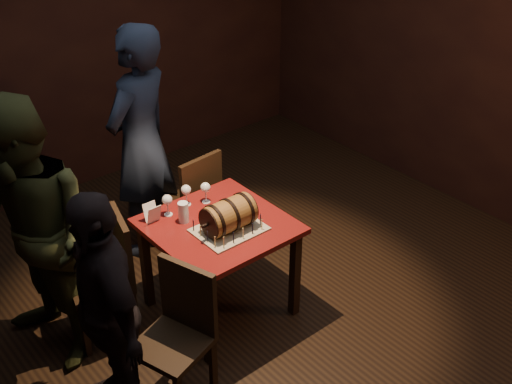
% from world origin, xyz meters
% --- Properties ---
extents(room_shell, '(5.04, 5.04, 2.80)m').
position_xyz_m(room_shell, '(0.00, 0.00, 1.40)').
color(room_shell, black).
rests_on(room_shell, ground).
extents(pub_table, '(0.90, 0.90, 0.75)m').
position_xyz_m(pub_table, '(-0.16, 0.15, 0.64)').
color(pub_table, '#520D0E').
rests_on(pub_table, ground).
extents(cake_board, '(0.45, 0.35, 0.01)m').
position_xyz_m(cake_board, '(-0.15, 0.04, 0.76)').
color(cake_board, '#A09981').
rests_on(cake_board, pub_table).
extents(barrel_cake, '(0.39, 0.23, 0.23)m').
position_xyz_m(barrel_cake, '(-0.15, 0.04, 0.87)').
color(barrel_cake, brown).
rests_on(barrel_cake, cake_board).
extents(birthday_candles, '(0.40, 0.30, 0.09)m').
position_xyz_m(birthday_candles, '(-0.15, 0.04, 0.80)').
color(birthday_candles, '#DFD185').
rests_on(birthday_candles, cake_board).
extents(wine_glass_left, '(0.07, 0.07, 0.16)m').
position_xyz_m(wine_glass_left, '(-0.36, 0.46, 0.87)').
color(wine_glass_left, silver).
rests_on(wine_glass_left, pub_table).
extents(wine_glass_mid, '(0.07, 0.07, 0.16)m').
position_xyz_m(wine_glass_mid, '(-0.18, 0.49, 0.87)').
color(wine_glass_mid, silver).
rests_on(wine_glass_mid, pub_table).
extents(wine_glass_right, '(0.07, 0.07, 0.16)m').
position_xyz_m(wine_glass_right, '(-0.06, 0.43, 0.87)').
color(wine_glass_right, silver).
rests_on(wine_glass_right, pub_table).
extents(pint_of_ale, '(0.07, 0.07, 0.15)m').
position_xyz_m(pint_of_ale, '(-0.32, 0.32, 0.82)').
color(pint_of_ale, silver).
rests_on(pint_of_ale, pub_table).
extents(menu_card, '(0.10, 0.05, 0.13)m').
position_xyz_m(menu_card, '(-0.48, 0.46, 0.81)').
color(menu_card, white).
rests_on(menu_card, pub_table).
extents(chair_back, '(0.44, 0.44, 0.93)m').
position_xyz_m(chair_back, '(0.10, 0.82, 0.52)').
color(chair_back, black).
rests_on(chair_back, ground).
extents(chair_left_rear, '(0.49, 0.49, 0.93)m').
position_xyz_m(chair_left_rear, '(-0.85, 0.44, 0.52)').
color(chair_left_rear, black).
rests_on(chair_left_rear, ground).
extents(chair_left_front, '(0.50, 0.50, 0.93)m').
position_xyz_m(chair_left_front, '(-0.81, -0.32, 0.52)').
color(chair_left_front, black).
rests_on(chair_left_front, ground).
extents(person_back, '(0.82, 0.70, 1.90)m').
position_xyz_m(person_back, '(-0.13, 1.17, 0.95)').
color(person_back, '#182030').
rests_on(person_back, ground).
extents(person_left_rear, '(0.80, 0.97, 1.84)m').
position_xyz_m(person_left_rear, '(-1.29, 0.52, 0.92)').
color(person_left_rear, '#32391C').
rests_on(person_left_rear, ground).
extents(person_left_front, '(0.50, 0.95, 1.54)m').
position_xyz_m(person_left_front, '(-1.18, -0.16, 0.77)').
color(person_left_front, black).
rests_on(person_left_front, ground).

